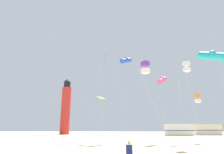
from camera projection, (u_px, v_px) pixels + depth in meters
kite_flyer_standing at (129, 151)px, 10.93m from camera, size 0.38×0.54×1.16m
kite_box_orange at (198, 98)px, 26.81m from camera, size 1.13×1.13×6.41m
kite_tube_rainbow at (162, 80)px, 26.71m from camera, size 1.92×2.51×8.99m
kite_diamond_magenta at (105, 59)px, 30.18m from camera, size 1.71×1.71×13.20m
kite_tube_cyan at (213, 56)px, 16.85m from camera, size 2.30×2.22×8.66m
kite_box_violet at (145, 67)px, 18.02m from camera, size 2.74×2.17×7.91m
kite_box_white at (186, 67)px, 21.58m from camera, size 1.16×1.05×9.08m
kite_diamond_gold at (179, 84)px, 26.11m from camera, size 1.22×1.22×8.18m
kite_tube_blue at (126, 60)px, 29.19m from camera, size 2.58×2.85×12.47m
kite_diamond_lime at (101, 99)px, 25.06m from camera, size 3.06×2.59×5.86m
lighthouse_distant at (66, 108)px, 58.48m from camera, size 2.80×2.80×16.80m
rv_van_white at (179, 130)px, 46.87m from camera, size 6.47×2.42×2.80m
rv_van_cream at (208, 130)px, 51.01m from camera, size 6.53×2.59×2.80m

